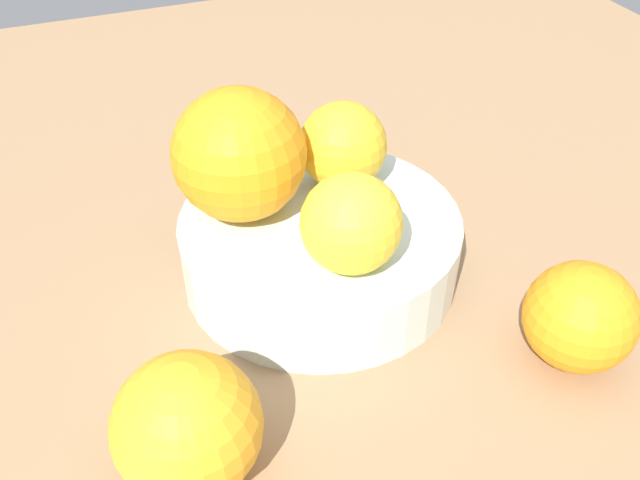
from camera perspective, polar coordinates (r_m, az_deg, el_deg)
The scene contains 7 objects.
ground_plane at distance 50.52cm, azimuth 0.00°, elevation -3.40°, with size 110.00×110.00×2.00cm, color #997551.
fruit_bowl at distance 48.39cm, azimuth 0.00°, elevation -0.55°, with size 19.02×19.02×4.74cm.
orange_in_bowl_0 at distance 45.41cm, azimuth -6.59°, elevation 6.90°, with size 8.76×8.76×8.76cm, color orange.
orange_in_bowl_1 at distance 48.63cm, azimuth 1.86°, elevation 7.67°, with size 6.12×6.12×6.12cm, color yellow.
orange_in_bowl_2 at distance 41.37cm, azimuth 2.66°, elevation 1.38°, with size 6.17×6.17×6.17cm, color yellow.
orange_loose_0 at distance 36.72cm, azimuth -10.73°, elevation -14.66°, with size 7.66×7.66×7.66cm, color #F9A823.
orange_loose_1 at distance 44.51cm, azimuth 20.40°, elevation -5.87°, with size 6.77×6.77×6.77cm, color orange.
Camera 1 is at (13.85, 34.74, 32.96)cm, focal length 39.37 mm.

